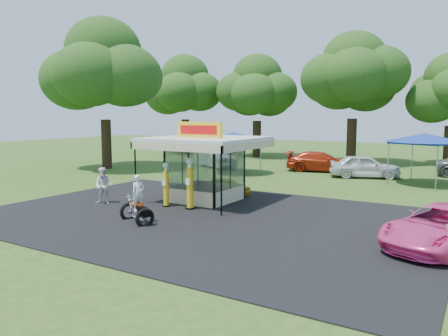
{
  "coord_description": "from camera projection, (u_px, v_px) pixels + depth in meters",
  "views": [
    {
      "loc": [
        10.59,
        -13.92,
        4.54
      ],
      "look_at": [
        -0.25,
        4.0,
        1.98
      ],
      "focal_mm": 35.0,
      "sensor_mm": 36.0,
      "label": 1
    }
  ],
  "objects": [
    {
      "name": "spare_tires",
      "position": [
        170.0,
        194.0,
        23.04
      ],
      "size": [
        0.92,
        0.65,
        0.75
      ],
      "rotation": [
        0.0,
        0.0,
        0.19
      ],
      "color": "black",
      "rests_on": "ground"
    },
    {
      "name": "spectator_west",
      "position": [
        104.0,
        186.0,
        22.27
      ],
      "size": [
        1.11,
        0.99,
        1.88
      ],
      "primitive_type": "imported",
      "rotation": [
        0.0,
        0.0,
        0.37
      ],
      "color": "white",
      "rests_on": "ground"
    },
    {
      "name": "gas_pump_right",
      "position": [
        190.0,
        185.0,
        20.85
      ],
      "size": [
        0.47,
        0.47,
        2.51
      ],
      "color": "black",
      "rests_on": "ground"
    },
    {
      "name": "kiosk_car",
      "position": [
        227.0,
        186.0,
        24.9
      ],
      "size": [
        2.82,
        1.13,
        0.96
      ],
      "primitive_type": "imported",
      "rotation": [
        0.0,
        0.0,
        1.57
      ],
      "color": "yellow",
      "rests_on": "ground"
    },
    {
      "name": "gas_pump_left",
      "position": [
        166.0,
        186.0,
        21.48
      ],
      "size": [
        0.42,
        0.42,
        2.23
      ],
      "color": "black",
      "rests_on": "ground"
    },
    {
      "name": "oak_far_b",
      "position": [
        257.0,
        93.0,
        46.9
      ],
      "size": [
        9.03,
        9.03,
        10.77
      ],
      "color": "black",
      "rests_on": "ground"
    },
    {
      "name": "asphalt_apron",
      "position": [
        206.0,
        216.0,
        19.51
      ],
      "size": [
        20.0,
        14.0,
        0.04
      ],
      "primitive_type": "cube",
      "color": "black",
      "rests_on": "ground"
    },
    {
      "name": "tent_east",
      "position": [
        425.0,
        138.0,
        28.13
      ],
      "size": [
        4.81,
        4.81,
        3.37
      ],
      "rotation": [
        0.0,
        0.0,
        -0.33
      ],
      "color": "gray",
      "rests_on": "ground"
    },
    {
      "name": "gas_station_kiosk",
      "position": [
        205.0,
        168.0,
        22.87
      ],
      "size": [
        5.4,
        5.4,
        4.18
      ],
      "color": "white",
      "rests_on": "ground"
    },
    {
      "name": "tent_west",
      "position": [
        233.0,
        136.0,
        33.66
      ],
      "size": [
        4.58,
        4.58,
        3.2
      ],
      "rotation": [
        0.0,
        0.0,
        -0.41
      ],
      "color": "gray",
      "rests_on": "ground"
    },
    {
      "name": "oak_far_c",
      "position": [
        353.0,
        82.0,
        40.18
      ],
      "size": [
        10.07,
        10.07,
        11.86
      ],
      "color": "black",
      "rests_on": "ground"
    },
    {
      "name": "motorcycle",
      "position": [
        138.0,
        204.0,
        18.24
      ],
      "size": [
        1.89,
        1.41,
        2.15
      ],
      "rotation": [
        0.0,
        0.0,
        -0.38
      ],
      "color": "black",
      "rests_on": "ground"
    },
    {
      "name": "bg_car_a",
      "position": [
        215.0,
        159.0,
        37.73
      ],
      "size": [
        4.84,
        3.5,
        1.52
      ],
      "primitive_type": "imported",
      "rotation": [
        0.0,
        0.0,
        1.11
      ],
      "color": "beige",
      "rests_on": "ground"
    },
    {
      "name": "ground",
      "position": [
        179.0,
        227.0,
        17.82
      ],
      "size": [
        120.0,
        120.0,
        0.0
      ],
      "primitive_type": "plane",
      "color": "#284E18",
      "rests_on": "ground"
    },
    {
      "name": "pink_sedan",
      "position": [
        443.0,
        227.0,
        14.8
      ],
      "size": [
        4.16,
        5.82,
        1.47
      ],
      "primitive_type": "imported",
      "rotation": [
        0.0,
        0.0,
        -0.36
      ],
      "color": "#F44297",
      "rests_on": "ground"
    },
    {
      "name": "oak_far_a",
      "position": [
        185.0,
        92.0,
        50.84
      ],
      "size": [
        9.47,
        9.47,
        11.22
      ],
      "color": "black",
      "rests_on": "ground"
    },
    {
      "name": "bg_car_b",
      "position": [
        321.0,
        162.0,
        35.01
      ],
      "size": [
        5.86,
        3.42,
        1.59
      ],
      "primitive_type": "imported",
      "rotation": [
        0.0,
        0.0,
        1.8
      ],
      "color": "#A6250C",
      "rests_on": "ground"
    },
    {
      "name": "oak_near",
      "position": [
        104.0,
        77.0,
        36.27
      ],
      "size": [
        10.64,
        10.64,
        12.25
      ],
      "color": "black",
      "rests_on": "ground"
    },
    {
      "name": "bg_car_c",
      "position": [
        365.0,
        166.0,
        31.53
      ],
      "size": [
        5.31,
        3.52,
        1.68
      ],
      "primitive_type": "imported",
      "rotation": [
        0.0,
        0.0,
        1.91
      ],
      "color": "silver",
      "rests_on": "ground"
    }
  ]
}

